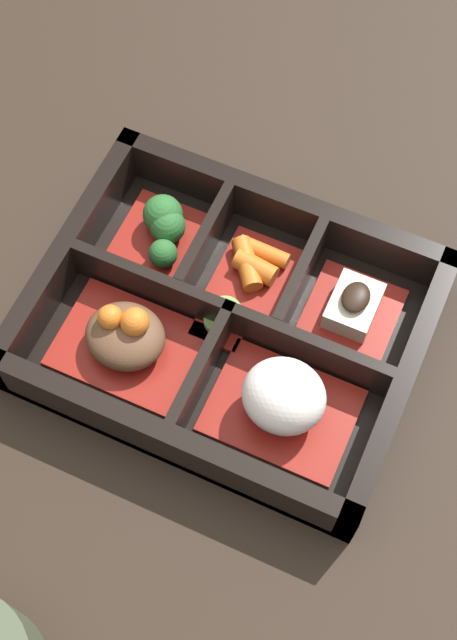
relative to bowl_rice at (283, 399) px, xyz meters
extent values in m
plane|color=black|center=(0.06, -0.04, -0.04)|extent=(3.00, 3.00, 0.00)
cube|color=black|center=(0.06, -0.04, -0.03)|extent=(0.27, 0.22, 0.01)
cube|color=black|center=(0.06, -0.14, -0.01)|extent=(0.27, 0.01, 0.05)
cube|color=black|center=(0.06, 0.06, -0.01)|extent=(0.27, 0.01, 0.05)
cube|color=black|center=(-0.07, -0.04, -0.01)|extent=(0.01, 0.22, 0.05)
cube|color=black|center=(0.19, -0.04, -0.01)|extent=(0.01, 0.22, 0.05)
cube|color=black|center=(0.06, -0.05, -0.01)|extent=(0.25, 0.01, 0.05)
cube|color=black|center=(0.03, -0.09, -0.01)|extent=(0.01, 0.09, 0.05)
cube|color=black|center=(0.10, -0.09, -0.01)|extent=(0.01, 0.09, 0.05)
cube|color=black|center=(0.06, 0.00, -0.01)|extent=(0.01, 0.10, 0.05)
cube|color=maroon|center=(0.00, 0.00, -0.02)|extent=(0.10, 0.08, 0.01)
ellipsoid|color=silver|center=(0.00, 0.00, 0.01)|extent=(0.06, 0.05, 0.05)
cube|color=maroon|center=(0.12, 0.00, -0.02)|extent=(0.10, 0.08, 0.01)
ellipsoid|color=brown|center=(0.12, 0.00, -0.01)|extent=(0.06, 0.05, 0.03)
sphere|color=#D1661E|center=(0.13, 0.00, 0.01)|extent=(0.02, 0.02, 0.02)
sphere|color=#D1661E|center=(0.11, -0.01, 0.01)|extent=(0.02, 0.02, 0.02)
cube|color=maroon|center=(-0.02, -0.09, -0.02)|extent=(0.07, 0.07, 0.01)
cube|color=beige|center=(-0.02, -0.09, -0.01)|extent=(0.03, 0.04, 0.02)
ellipsoid|color=black|center=(-0.02, -0.09, 0.00)|extent=(0.02, 0.03, 0.01)
cube|color=maroon|center=(0.06, -0.09, -0.02)|extent=(0.06, 0.07, 0.01)
cylinder|color=#D1661E|center=(0.06, -0.09, -0.01)|extent=(0.03, 0.02, 0.02)
cylinder|color=#D1661E|center=(0.07, -0.09, -0.01)|extent=(0.04, 0.04, 0.01)
cylinder|color=#D1661E|center=(0.06, -0.11, -0.01)|extent=(0.04, 0.01, 0.01)
cube|color=maroon|center=(0.14, -0.09, -0.02)|extent=(0.06, 0.07, 0.01)
sphere|color=#265B28|center=(0.13, -0.09, -0.01)|extent=(0.03, 0.03, 0.03)
sphere|color=#265B28|center=(0.13, -0.07, -0.01)|extent=(0.02, 0.02, 0.02)
sphere|color=#265B28|center=(0.14, -0.10, 0.00)|extent=(0.03, 0.03, 0.03)
cube|color=maroon|center=(0.07, -0.05, -0.02)|extent=(0.04, 0.04, 0.01)
cylinder|color=#75A84C|center=(0.07, -0.05, -0.02)|extent=(0.02, 0.02, 0.01)
cylinder|color=#75A84C|center=(0.07, -0.05, -0.02)|extent=(0.03, 0.03, 0.01)
camera|label=1|loc=(-0.05, 0.21, 0.56)|focal=50.00mm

